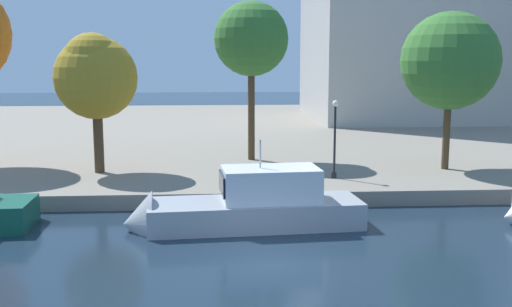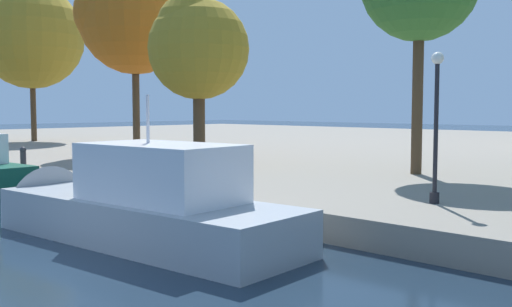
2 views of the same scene
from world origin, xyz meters
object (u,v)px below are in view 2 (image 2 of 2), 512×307
mooring_bollard_0 (23,155)px  lamp_post (436,122)px  tree_1 (133,16)px  motor_yacht_2 (129,213)px  tree_5 (199,45)px  tree_0 (25,36)px

mooring_bollard_0 → lamp_post: (18.79, 2.81, 1.78)m
tree_1 → mooring_bollard_0: bearing=-73.6°
motor_yacht_2 → mooring_bollard_0: 14.12m
motor_yacht_2 → tree_5: size_ratio=1.32×
mooring_bollard_0 → tree_0: (-18.70, 9.06, 7.68)m
tree_1 → tree_5: tree_1 is taller
motor_yacht_2 → tree_0: size_ratio=0.83×
motor_yacht_2 → tree_1: size_ratio=0.93×
mooring_bollard_0 → tree_1: (-2.25, 7.64, 7.32)m
tree_1 → lamp_post: bearing=-12.9°
mooring_bollard_0 → tree_0: tree_0 is taller
tree_0 → tree_1: tree_0 is taller
mooring_bollard_0 → tree_5: 9.49m
tree_0 → lamp_post: bearing=-9.5°
motor_yacht_2 → tree_5: 12.71m
lamp_post → tree_0: tree_0 is taller
motor_yacht_2 → tree_0: (-32.36, 12.61, 8.22)m
mooring_bollard_0 → tree_5: bearing=39.9°
motor_yacht_2 → tree_0: 35.69m
motor_yacht_2 → mooring_bollard_0: motor_yacht_2 is taller
mooring_bollard_0 → lamp_post: size_ratio=0.20×
lamp_post → tree_1: bearing=167.1°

